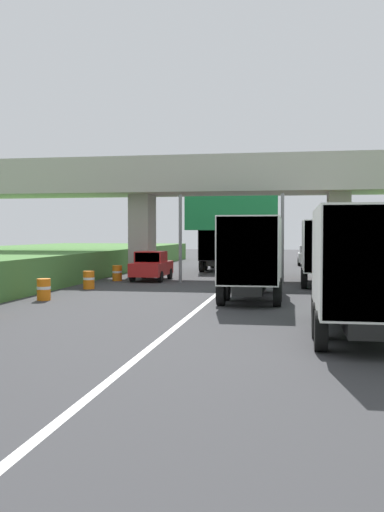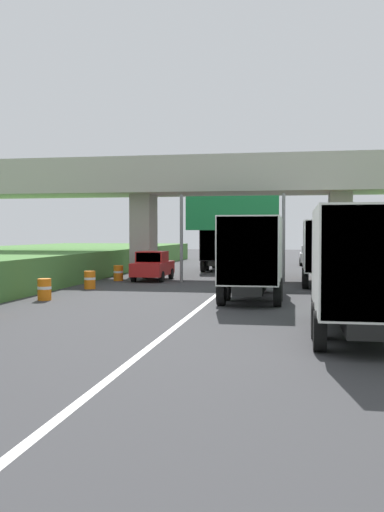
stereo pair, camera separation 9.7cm
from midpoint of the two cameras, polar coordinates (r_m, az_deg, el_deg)
lane_centre_stripe at (r=29.25m, az=3.03°, el=-3.20°), size 0.20×99.83×0.01m
overpass_bridge at (r=36.66m, az=4.44°, el=6.63°), size 40.00×4.80×7.45m
overhead_highway_sign at (r=32.37m, az=3.73°, el=3.72°), size 5.88×0.18×4.95m
truck_white at (r=24.42m, az=5.90°, el=0.25°), size 2.44×7.30×3.44m
truck_black at (r=43.58m, az=2.74°, el=1.14°), size 2.44×7.30×3.44m
truck_orange at (r=31.79m, az=12.75°, el=0.67°), size 2.44×7.30×3.44m
truck_green at (r=16.28m, az=15.80°, el=-0.82°), size 2.44×7.30×3.44m
car_silver at (r=51.17m, az=11.33°, el=0.06°), size 1.86×4.10×1.72m
car_red at (r=34.22m, az=-4.08°, el=-0.97°), size 1.86×4.10×1.72m
construction_barrel_3 at (r=24.83m, az=-14.46°, el=-3.18°), size 0.57×0.57×0.90m
construction_barrel_4 at (r=29.39m, az=-10.19°, el=-2.31°), size 0.57×0.57×0.90m
construction_barrel_5 at (r=34.14m, az=-7.44°, el=-1.66°), size 0.57×0.57×0.90m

